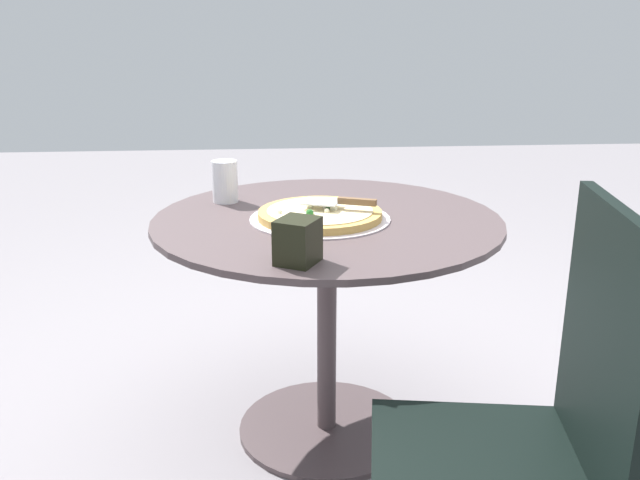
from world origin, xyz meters
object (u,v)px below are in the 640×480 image
Objects in this scene: pizza_server at (340,201)px; patio_chair_near at (532,427)px; patio_table at (327,277)px; drinking_cup at (225,181)px; napkin_dispenser at (298,241)px; pizza_on_tray at (320,215)px.

pizza_server is 0.23× the size of patio_chair_near.
drinking_cup is (-0.20, -0.30, 0.25)m from patio_table.
napkin_dispenser is (0.58, 0.20, -0.01)m from drinking_cup.
patio_table is 7.79× the size of drinking_cup.
patio_table is at bearing -166.10° from napkin_dispenser.
pizza_server reaches higher than patio_table.
patio_chair_near is (1.06, 0.59, -0.22)m from drinking_cup.
napkin_dispenser is (0.38, -0.10, 0.24)m from patio_table.
patio_chair_near is (0.84, 0.26, -0.20)m from pizza_server.
drinking_cup is 0.13× the size of patio_chair_near.
pizza_on_tray is 1.86× the size of pizza_server.
patio_table is 0.24m from pizza_server.
napkin_dispenser is at bearing -20.53° from pizza_server.
pizza_on_tray is at bearing -51.14° from patio_table.
napkin_dispenser is (0.36, -0.08, 0.04)m from pizza_on_tray.
pizza_server reaches higher than pizza_on_tray.
drinking_cup reaches higher than napkin_dispenser.
patio_chair_near is (0.85, 0.29, 0.03)m from patio_table.
pizza_on_tray is 0.07m from pizza_server.
patio_chair_near reaches higher than patio_table.
drinking_cup is 1.23m from patio_chair_near.
drinking_cup is (-0.22, -0.33, 0.01)m from pizza_server.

